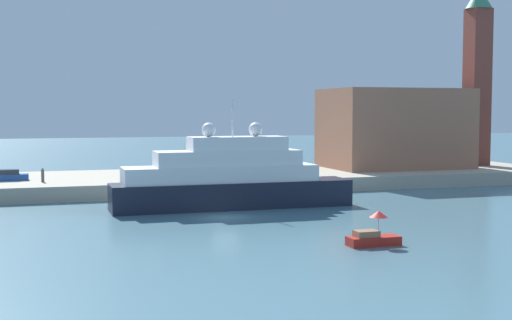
% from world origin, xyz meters
% --- Properties ---
extents(ground, '(400.00, 400.00, 0.00)m').
position_xyz_m(ground, '(0.00, 0.00, 0.00)').
color(ground, slate).
extents(quay_dock, '(110.00, 21.02, 1.79)m').
position_xyz_m(quay_dock, '(0.00, 26.51, 0.89)').
color(quay_dock, '#ADA38E').
rests_on(quay_dock, ground).
extents(large_yacht, '(25.59, 4.85, 11.46)m').
position_xyz_m(large_yacht, '(2.16, 6.33, 3.03)').
color(large_yacht, black).
rests_on(large_yacht, ground).
extents(small_motorboat, '(4.07, 1.56, 2.67)m').
position_xyz_m(small_motorboat, '(7.23, -16.75, 0.78)').
color(small_motorboat, '#B22319').
rests_on(small_motorboat, ground).
extents(harbor_building, '(20.08, 13.49, 11.66)m').
position_xyz_m(harbor_building, '(33.70, 28.50, 7.62)').
color(harbor_building, '#9E664C').
rests_on(harbor_building, quay_dock).
extents(bell_tower, '(4.13, 4.13, 27.44)m').
position_xyz_m(bell_tower, '(47.79, 28.34, 16.46)').
color(bell_tower, brown).
rests_on(bell_tower, quay_dock).
extents(parked_car, '(4.36, 1.61, 1.34)m').
position_xyz_m(parked_car, '(-20.47, 24.96, 2.37)').
color(parked_car, '#1E4C99').
rests_on(parked_car, quay_dock).
extents(person_figure, '(0.36, 0.36, 1.74)m').
position_xyz_m(person_figure, '(-16.60, 22.04, 2.60)').
color(person_figure, '#4C4C4C').
rests_on(person_figure, quay_dock).
extents(mooring_bollard, '(0.47, 0.47, 0.69)m').
position_xyz_m(mooring_bollard, '(7.71, 17.18, 2.14)').
color(mooring_bollard, black).
rests_on(mooring_bollard, quay_dock).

